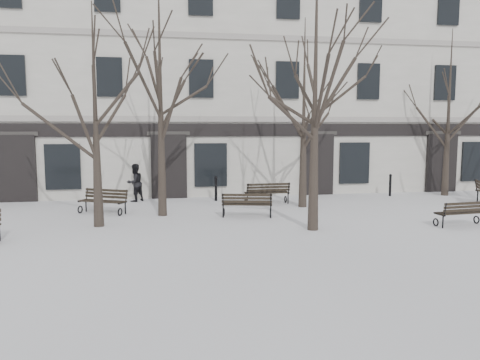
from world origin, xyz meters
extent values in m
plane|color=silver|center=(0.00, 0.00, 0.00)|extent=(100.00, 100.00, 0.00)
cube|color=beige|center=(0.00, 13.00, 5.50)|extent=(40.00, 10.00, 11.00)
cube|color=gray|center=(0.00, 7.97, 3.60)|extent=(40.00, 0.12, 0.25)
cube|color=gray|center=(0.00, 7.97, 7.30)|extent=(40.00, 0.12, 0.25)
cube|color=black|center=(0.00, 7.96, 3.10)|extent=(40.00, 0.10, 0.60)
cube|color=black|center=(-10.00, 7.94, 1.45)|extent=(1.60, 0.22, 2.90)
cube|color=#2D2B28|center=(-10.00, 7.90, 2.95)|extent=(1.90, 0.08, 0.18)
cube|color=black|center=(-8.10, 7.95, 1.50)|extent=(1.50, 0.14, 2.00)
cube|color=black|center=(-3.50, 7.94, 1.45)|extent=(1.60, 0.22, 2.90)
cube|color=#2D2B28|center=(-3.50, 7.90, 2.95)|extent=(1.90, 0.08, 0.18)
cube|color=black|center=(-1.60, 7.95, 1.50)|extent=(1.50, 0.14, 2.00)
cube|color=black|center=(3.50, 7.94, 1.45)|extent=(1.60, 0.22, 2.90)
cube|color=#2D2B28|center=(3.50, 7.90, 2.95)|extent=(1.90, 0.08, 0.18)
cube|color=black|center=(5.40, 7.95, 1.50)|extent=(1.50, 0.14, 2.00)
cube|color=black|center=(10.00, 7.94, 1.45)|extent=(1.60, 0.22, 2.90)
cube|color=#2D2B28|center=(10.00, 7.90, 2.95)|extent=(1.90, 0.08, 0.18)
cube|color=black|center=(11.90, 7.95, 1.50)|extent=(1.50, 0.14, 2.00)
cube|color=black|center=(-10.00, 7.95, 5.40)|extent=(1.10, 0.14, 1.70)
cube|color=black|center=(-6.00, 7.95, 5.40)|extent=(1.10, 0.14, 1.70)
cube|color=black|center=(-2.00, 7.95, 5.40)|extent=(1.10, 0.14, 1.70)
cube|color=black|center=(2.00, 7.95, 5.40)|extent=(1.10, 0.14, 1.70)
cube|color=black|center=(2.00, 7.95, 9.00)|extent=(1.10, 0.14, 1.70)
cube|color=black|center=(6.00, 7.95, 5.40)|extent=(1.10, 0.14, 1.70)
cube|color=black|center=(6.00, 7.95, 9.00)|extent=(1.10, 0.14, 1.70)
cube|color=black|center=(10.00, 7.95, 5.40)|extent=(1.10, 0.14, 1.70)
cube|color=black|center=(10.00, 7.95, 9.00)|extent=(1.10, 0.14, 1.70)
cone|color=black|center=(-5.87, 2.11, 1.50)|extent=(0.34, 0.34, 2.99)
cone|color=black|center=(0.85, 0.45, 1.87)|extent=(0.34, 0.34, 3.74)
cone|color=black|center=(-3.82, 3.69, 1.85)|extent=(0.34, 0.34, 3.70)
cone|color=black|center=(1.81, 4.67, 1.57)|extent=(0.34, 0.34, 3.14)
cone|color=black|center=(9.45, 6.68, 1.62)|extent=(0.34, 0.34, 3.25)
torus|color=black|center=(0.05, 2.89, 0.14)|extent=(0.11, 0.29, 0.29)
cylinder|color=black|center=(-0.02, 2.54, 0.22)|extent=(0.05, 0.05, 0.45)
cube|color=black|center=(0.02, 2.71, 0.45)|extent=(0.16, 0.55, 0.05)
torus|color=black|center=(-1.61, 3.24, 0.14)|extent=(0.11, 0.29, 0.29)
cylinder|color=black|center=(-1.68, 2.89, 0.22)|extent=(0.05, 0.05, 0.45)
cube|color=black|center=(-1.64, 3.07, 0.45)|extent=(0.16, 0.55, 0.05)
cube|color=black|center=(-0.77, 3.10, 0.47)|extent=(1.78, 0.46, 0.03)
cube|color=black|center=(-0.80, 2.97, 0.47)|extent=(1.78, 0.46, 0.03)
cube|color=black|center=(-0.83, 2.83, 0.47)|extent=(1.78, 0.46, 0.03)
cube|color=black|center=(-0.86, 2.69, 0.47)|extent=(1.78, 0.46, 0.03)
cube|color=black|center=(-0.86, 2.65, 0.60)|extent=(1.76, 0.41, 0.09)
cube|color=black|center=(-0.87, 2.63, 0.72)|extent=(1.76, 0.41, 0.09)
cube|color=black|center=(-0.87, 2.61, 0.84)|extent=(1.76, 0.41, 0.09)
cylinder|color=black|center=(-0.04, 2.46, 0.65)|extent=(0.07, 0.15, 0.50)
cylinder|color=black|center=(-1.70, 2.81, 0.65)|extent=(0.07, 0.15, 0.50)
torus|color=black|center=(6.58, 0.47, 0.13)|extent=(0.07, 0.28, 0.27)
torus|color=black|center=(4.99, 0.31, 0.13)|extent=(0.07, 0.28, 0.27)
cylinder|color=black|center=(5.02, -0.03, 0.21)|extent=(0.05, 0.05, 0.42)
cube|color=black|center=(5.01, 0.14, 0.42)|extent=(0.10, 0.52, 0.05)
cube|color=black|center=(5.78, 0.42, 0.44)|extent=(1.69, 0.25, 0.03)
cube|color=black|center=(5.79, 0.29, 0.44)|extent=(1.69, 0.25, 0.03)
cube|color=black|center=(5.81, 0.16, 0.44)|extent=(1.69, 0.25, 0.03)
cube|color=black|center=(5.82, 0.03, 0.44)|extent=(1.69, 0.25, 0.03)
cube|color=black|center=(5.82, 0.00, 0.56)|extent=(1.68, 0.20, 0.08)
cube|color=black|center=(5.82, -0.02, 0.68)|extent=(1.68, 0.20, 0.08)
cube|color=black|center=(5.83, -0.04, 0.79)|extent=(1.68, 0.20, 0.08)
cylinder|color=black|center=(5.03, -0.10, 0.61)|extent=(0.05, 0.14, 0.47)
torus|color=black|center=(-6.88, 4.65, 0.14)|extent=(0.18, 0.28, 0.29)
cylinder|color=black|center=(-6.72, 4.98, 0.23)|extent=(0.05, 0.05, 0.45)
cube|color=black|center=(-6.80, 4.82, 0.45)|extent=(0.30, 0.52, 0.05)
torus|color=black|center=(-5.35, 3.87, 0.14)|extent=(0.18, 0.28, 0.29)
cylinder|color=black|center=(-5.19, 4.19, 0.23)|extent=(0.05, 0.05, 0.45)
cube|color=black|center=(-5.27, 4.03, 0.45)|extent=(0.30, 0.52, 0.05)
cube|color=black|center=(-6.14, 4.23, 0.47)|extent=(1.66, 0.91, 0.04)
cube|color=black|center=(-6.07, 4.35, 0.47)|extent=(1.66, 0.91, 0.04)
cube|color=black|center=(-6.01, 4.48, 0.47)|extent=(1.66, 0.91, 0.04)
cube|color=black|center=(-5.94, 4.60, 0.47)|extent=(1.66, 0.91, 0.04)
cube|color=black|center=(-5.92, 4.64, 0.61)|extent=(1.63, 0.86, 0.09)
cube|color=black|center=(-5.91, 4.66, 0.73)|extent=(1.63, 0.86, 0.09)
cube|color=black|center=(-5.91, 4.68, 0.85)|extent=(1.63, 0.86, 0.09)
cylinder|color=black|center=(-6.68, 5.05, 0.66)|extent=(0.10, 0.15, 0.50)
cylinder|color=black|center=(-5.15, 4.27, 0.66)|extent=(0.10, 0.15, 0.50)
torus|color=black|center=(1.40, 5.83, 0.14)|extent=(0.06, 0.30, 0.30)
cylinder|color=black|center=(1.41, 5.46, 0.23)|extent=(0.05, 0.05, 0.46)
cube|color=black|center=(1.41, 5.64, 0.46)|extent=(0.07, 0.57, 0.05)
torus|color=black|center=(-0.35, 5.78, 0.14)|extent=(0.06, 0.30, 0.30)
cylinder|color=black|center=(-0.34, 5.41, 0.23)|extent=(0.05, 0.05, 0.46)
cube|color=black|center=(-0.34, 5.59, 0.46)|extent=(0.07, 0.57, 0.05)
cube|color=black|center=(0.53, 5.84, 0.48)|extent=(1.86, 0.14, 0.04)
cube|color=black|center=(0.53, 5.70, 0.48)|extent=(1.86, 0.14, 0.04)
cube|color=black|center=(0.53, 5.56, 0.48)|extent=(1.86, 0.14, 0.04)
cube|color=black|center=(0.54, 5.41, 0.48)|extent=(1.86, 0.14, 0.04)
cube|color=black|center=(0.54, 5.37, 0.62)|extent=(1.86, 0.09, 0.09)
cube|color=black|center=(0.54, 5.35, 0.74)|extent=(1.86, 0.09, 0.09)
cube|color=black|center=(0.54, 5.33, 0.87)|extent=(1.86, 0.09, 0.09)
cylinder|color=black|center=(1.42, 5.37, 0.67)|extent=(0.05, 0.15, 0.51)
cylinder|color=black|center=(-0.34, 5.33, 0.67)|extent=(0.05, 0.15, 0.51)
cylinder|color=black|center=(9.77, 4.76, 0.25)|extent=(0.05, 0.05, 0.49)
cylinder|color=black|center=(9.69, 4.79, 0.71)|extent=(0.16, 0.10, 0.54)
cylinder|color=black|center=(-1.49, 6.81, 0.50)|extent=(0.12, 0.12, 1.01)
sphere|color=black|center=(-1.49, 6.81, 1.03)|extent=(0.14, 0.14, 0.14)
cylinder|color=black|center=(6.77, 6.90, 0.48)|extent=(0.11, 0.11, 0.96)
sphere|color=black|center=(6.77, 6.90, 0.98)|extent=(0.13, 0.13, 0.13)
imported|color=black|center=(-4.99, 7.21, 0.00)|extent=(1.01, 1.00, 1.65)
camera|label=1|loc=(-3.79, -13.45, 3.20)|focal=35.00mm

